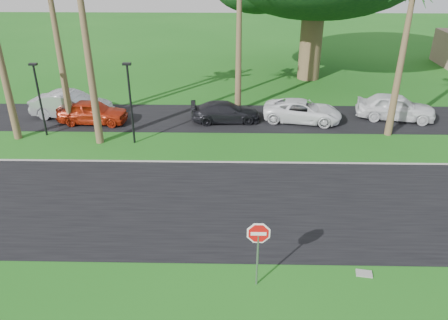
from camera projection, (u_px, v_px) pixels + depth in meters
name	position (u px, v px, depth m)	size (l,w,h in m)	color
ground	(240.00, 231.00, 17.48)	(120.00, 120.00, 0.00)	#1A5715
road	(240.00, 204.00, 19.26)	(120.00, 8.00, 0.02)	black
parking_strip	(238.00, 118.00, 28.65)	(120.00, 5.00, 0.02)	black
curb	(239.00, 162.00, 22.87)	(120.00, 0.12, 0.06)	gray
stop_sign_near	(258.00, 242.00, 14.00)	(1.05, 0.07, 2.62)	gray
streetlight_left	(39.00, 95.00, 25.06)	(0.45, 0.25, 4.34)	black
streetlight_right	(130.00, 99.00, 24.00)	(0.45, 0.25, 4.64)	black
car_silver	(72.00, 105.00, 28.35)	(1.81, 5.18, 1.71)	#ACAEB4
car_red	(93.00, 112.00, 27.56)	(1.75, 4.34, 1.48)	#A9250E
car_dark	(226.00, 112.00, 27.85)	(1.79, 4.39, 1.28)	black
car_minivan	(302.00, 111.00, 27.87)	(2.28, 4.94, 1.37)	white
car_pickup	(396.00, 107.00, 28.13)	(1.97, 4.89, 1.67)	white
utility_slab	(364.00, 273.00, 15.21)	(0.55, 0.35, 0.06)	gray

